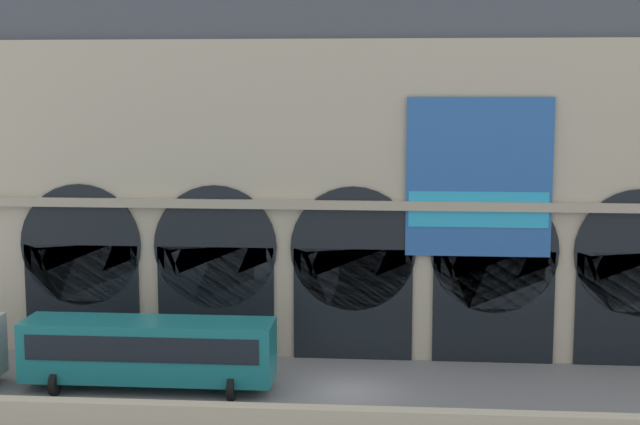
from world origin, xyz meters
name	(u,v)px	position (x,y,z in m)	size (l,w,h in m)	color
ground_plane	(347,391)	(0.00, 0.00, 0.00)	(200.00, 200.00, 0.00)	slate
quay_parapet_wall	(339,421)	(0.00, -5.07, 0.51)	(90.00, 0.70, 1.02)	beige
station_building	(357,166)	(0.04, 7.89, 9.23)	(41.77, 6.20, 18.91)	#B2A891
bus_midwest	(149,350)	(-8.67, -0.51, 1.78)	(11.00, 3.25, 3.10)	#19727A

